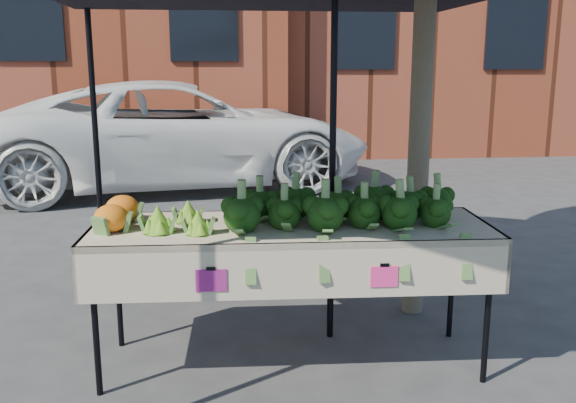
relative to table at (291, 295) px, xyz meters
name	(u,v)px	position (x,y,z in m)	size (l,w,h in m)	color
ground	(262,369)	(-0.19, -0.07, -0.45)	(90.00, 90.00, 0.00)	#313134
table	(291,295)	(0.00, 0.00, 0.00)	(2.43, 0.89, 0.90)	beige
canopy	(278,139)	(-0.04, 0.44, 0.92)	(3.16, 3.16, 2.74)	black
broccoli_heap	(344,201)	(0.32, 0.03, 0.58)	(1.47, 0.57, 0.27)	#11340B
romanesco_cluster	(179,211)	(-0.67, -0.01, 0.55)	(0.43, 0.47, 0.20)	#70A429
cauliflower_pair	(117,212)	(-1.04, 0.07, 0.54)	(0.23, 0.43, 0.18)	orange
street_tree	(426,1)	(1.02, 0.76, 1.82)	(2.31, 2.31, 4.54)	#1E4C14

